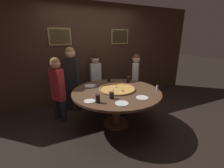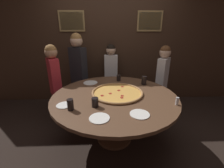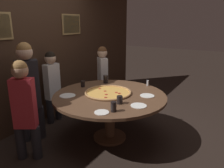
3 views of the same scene
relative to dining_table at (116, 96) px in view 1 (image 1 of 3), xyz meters
name	(u,v)px [view 1 (image 1 of 3)]	position (x,y,z in m)	size (l,w,h in m)	color
ground_plane	(116,124)	(0.00, 0.00, -0.62)	(24.00, 24.00, 0.00)	black
back_wall	(93,54)	(0.00, 1.46, 0.68)	(6.40, 0.08, 2.60)	#3D281C
dining_table	(116,96)	(0.00, 0.00, 0.00)	(1.72, 1.72, 0.74)	brown
giant_pizza	(117,89)	(0.04, 0.05, 0.13)	(0.73, 0.73, 0.03)	#E5A84C
drink_cup_beside_pizza	(98,99)	(-0.52, -0.39, 0.18)	(0.07, 0.07, 0.13)	black
drink_cup_far_right	(109,80)	(0.10, 0.61, 0.17)	(0.07, 0.07, 0.11)	black
drink_cup_front_edge	(112,95)	(-0.25, -0.32, 0.17)	(0.08, 0.08, 0.11)	black
drink_cup_near_left	(128,79)	(0.51, 0.41, 0.19)	(0.08, 0.08, 0.14)	black
white_plate_near_front	(142,98)	(0.24, -0.51, 0.12)	(0.21, 0.21, 0.01)	white
white_plate_beside_cup	(90,86)	(-0.38, 0.51, 0.12)	(0.24, 0.24, 0.01)	white
white_plate_left_side	(122,103)	(-0.19, -0.57, 0.12)	(0.21, 0.21, 0.01)	white
white_plate_far_back	(90,101)	(-0.62, -0.28, 0.12)	(0.18, 0.18, 0.01)	white
condiment_shaker	(157,88)	(0.74, -0.31, 0.17)	(0.04, 0.04, 0.10)	silver
diner_far_right	(58,86)	(-1.03, 0.66, 0.15)	(0.29, 0.35, 1.37)	#232328
diner_centre_back	(136,76)	(0.95, 0.77, 0.13)	(0.30, 0.33, 1.33)	#232328
diner_far_left	(96,76)	(-0.01, 1.22, 0.12)	(0.33, 0.20, 1.31)	#232328
diner_side_left	(72,76)	(-0.66, 1.02, 0.25)	(0.40, 0.33, 1.54)	#232328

